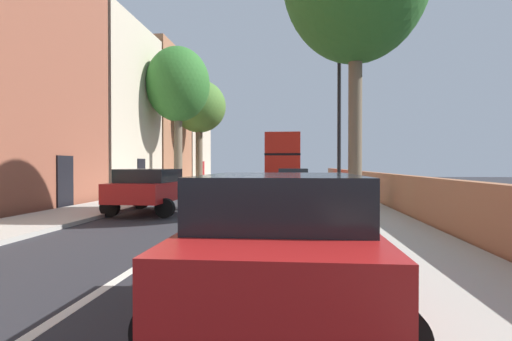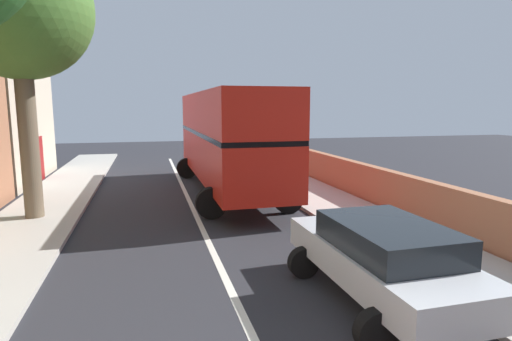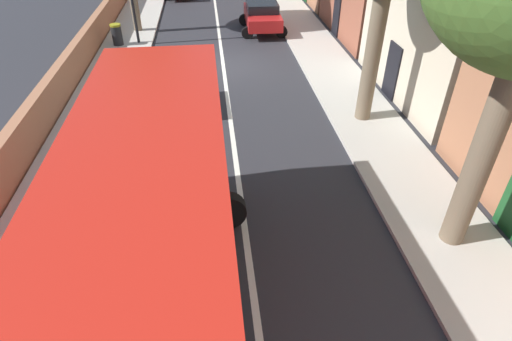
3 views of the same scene
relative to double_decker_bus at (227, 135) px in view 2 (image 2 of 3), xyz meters
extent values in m
cube|color=maroon|center=(-8.17, 5.15, -1.31)|extent=(0.08, 1.10, 2.10)
cube|color=red|center=(0.00, -0.01, -0.81)|extent=(2.55, 11.51, 1.70)
cube|color=black|center=(0.00, -0.01, 0.12)|extent=(2.57, 11.39, 0.16)
cube|color=red|center=(0.00, -0.01, 0.95)|extent=(2.55, 11.51, 1.50)
cube|color=black|center=(-0.02, 5.72, -0.72)|extent=(2.20, 0.07, 1.19)
cylinder|color=black|center=(-1.30, 3.89, -1.86)|extent=(1.00, 0.30, 1.00)
cylinder|color=black|center=(1.26, 3.91, -1.86)|extent=(1.00, 0.30, 1.00)
cylinder|color=black|center=(-1.26, -3.92, -1.86)|extent=(1.00, 0.30, 1.00)
cylinder|color=black|center=(1.30, -3.91, -1.86)|extent=(1.00, 0.30, 1.00)
cube|color=#B7BABF|center=(0.80, -10.38, -1.59)|extent=(1.81, 4.48, 0.57)
cube|color=black|center=(0.80, -10.61, -1.07)|extent=(1.65, 2.48, 0.48)
cylinder|color=black|center=(-0.12, -9.01, -2.04)|extent=(0.64, 0.23, 0.64)
cylinder|color=black|center=(1.68, -8.99, -2.04)|extent=(0.64, 0.23, 0.64)
cylinder|color=black|center=(-0.08, -11.78, -2.04)|extent=(0.64, 0.23, 0.64)
cylinder|color=black|center=(1.72, -11.75, -2.04)|extent=(0.64, 0.23, 0.64)
cylinder|color=brown|center=(-6.63, -2.76, 0.35)|extent=(0.54, 0.54, 5.18)
ellipsoid|color=#47752D|center=(-6.63, -2.76, 4.00)|extent=(4.21, 4.21, 4.12)
camera|label=1|loc=(0.96, -34.13, -0.63)|focal=28.51mm
camera|label=2|loc=(-3.16, -16.74, 1.15)|focal=29.30mm
camera|label=3|loc=(-1.12, 3.79, 4.86)|focal=28.76mm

